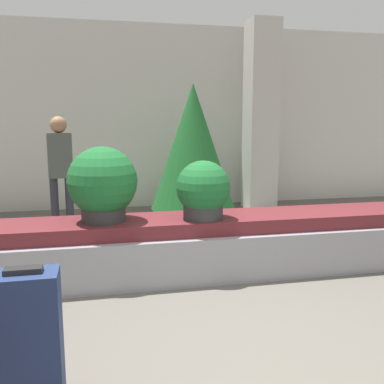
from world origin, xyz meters
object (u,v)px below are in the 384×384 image
at_px(potted_plant_1, 203,191).
at_px(suitcase_4, 28,338).
at_px(traveler_1, 60,165).
at_px(decorated_tree, 193,147).
at_px(pillar, 261,117).
at_px(potted_plant_2, 103,185).

bearing_deg(potted_plant_1, suitcase_4, -129.40).
bearing_deg(suitcase_4, traveler_1, 91.25).
height_order(suitcase_4, decorated_tree, decorated_tree).
relative_size(pillar, traveler_1, 2.00).
bearing_deg(pillar, traveler_1, -163.29).
distance_m(potted_plant_2, decorated_tree, 2.78).
xyz_separation_m(suitcase_4, traveler_1, (-0.12, 3.77, 0.57)).
relative_size(pillar, suitcase_4, 4.16).
height_order(pillar, potted_plant_1, pillar).
xyz_separation_m(potted_plant_1, potted_plant_2, (-0.95, 0.10, 0.08)).
xyz_separation_m(suitcase_4, potted_plant_1, (1.38, 1.68, 0.49)).
distance_m(pillar, potted_plant_1, 3.61).
bearing_deg(traveler_1, decorated_tree, 4.16).
height_order(traveler_1, decorated_tree, decorated_tree).
height_order(pillar, potted_plant_2, pillar).
height_order(potted_plant_1, potted_plant_2, potted_plant_2).
height_order(potted_plant_2, decorated_tree, decorated_tree).
bearing_deg(decorated_tree, suitcase_4, -113.63).
xyz_separation_m(pillar, potted_plant_2, (-2.71, -2.97, -0.66)).
relative_size(potted_plant_2, traveler_1, 0.45).
distance_m(traveler_1, decorated_tree, 1.99).
bearing_deg(potted_plant_1, traveler_1, 125.68).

